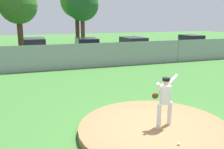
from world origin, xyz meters
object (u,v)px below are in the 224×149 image
at_px(pitcher_youth, 165,97).
at_px(parked_car_navy, 87,48).
at_px(baseball, 179,144).
at_px(parked_car_silver, 133,47).
at_px(parked_car_slate, 191,44).
at_px(parked_car_champagne, 35,49).

relative_size(pitcher_youth, parked_car_navy, 0.34).
height_order(baseball, parked_car_silver, parked_car_silver).
relative_size(pitcher_youth, parked_car_slate, 0.38).
distance_m(pitcher_youth, parked_car_silver, 15.34).
bearing_deg(parked_car_champagne, pitcher_youth, -78.34).
bearing_deg(pitcher_youth, parked_car_navy, 85.69).
distance_m(parked_car_navy, parked_car_champagne, 4.23).
distance_m(parked_car_navy, parked_car_silver, 4.28).
bearing_deg(parked_car_silver, parked_car_navy, 179.44).
relative_size(parked_car_silver, parked_car_slate, 1.16).
xyz_separation_m(pitcher_youth, parked_car_champagne, (-3.10, 15.01, -0.31)).
bearing_deg(pitcher_youth, parked_car_slate, 51.19).
relative_size(parked_car_silver, parked_car_champagne, 1.01).
bearing_deg(parked_car_champagne, parked_car_slate, -2.24).
height_order(parked_car_silver, parked_car_champagne, parked_car_champagne).
bearing_deg(parked_car_champagne, parked_car_navy, -8.20).
relative_size(baseball, parked_car_slate, 0.02).
relative_size(parked_car_navy, parked_car_silver, 0.97).
bearing_deg(parked_car_champagne, parked_car_silver, -4.35).
distance_m(pitcher_youth, baseball, 1.41).
height_order(parked_car_slate, parked_car_champagne, parked_car_champagne).
relative_size(parked_car_slate, parked_car_champagne, 0.87).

